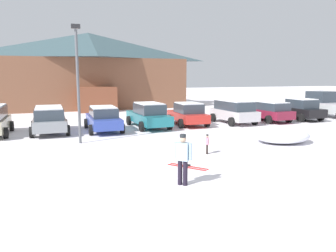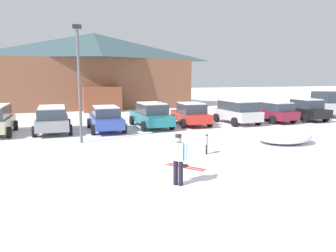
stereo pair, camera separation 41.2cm
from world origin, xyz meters
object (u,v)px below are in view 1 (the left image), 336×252
(parked_blue_hatchback, at_px, (103,118))
(lamp_post, at_px, (78,78))
(parked_grey_wagon, at_px, (49,119))
(parked_maroon_van, at_px, (268,110))
(parked_teal_hatchback, at_px, (149,115))
(parked_black_sedan, at_px, (300,109))
(ski_lodge, at_px, (89,70))
(skier_adult_in_blue_parka, at_px, (183,157))
(pickup_truck, at_px, (330,105))
(plowed_snow_pile, at_px, (282,135))
(parked_red_sedan, at_px, (188,114))
(parked_silver_wagon, at_px, (234,111))
(skier_child_in_pink_snowsuit, at_px, (207,143))
(pair_of_skis, at_px, (187,167))

(parked_blue_hatchback, height_order, lamp_post, lamp_post)
(parked_grey_wagon, xyz_separation_m, parked_maroon_van, (15.87, 0.26, -0.04))
(parked_teal_hatchback, height_order, lamp_post, lamp_post)
(parked_maroon_van, bearing_deg, parked_black_sedan, -0.99)
(ski_lodge, height_order, skier_adult_in_blue_parka, ski_lodge)
(parked_maroon_van, relative_size, pickup_truck, 0.71)
(plowed_snow_pile, bearing_deg, pickup_truck, 35.50)
(parked_grey_wagon, relative_size, plowed_snow_pile, 1.43)
(skier_adult_in_blue_parka, bearing_deg, parked_blue_hatchback, 95.14)
(parked_black_sedan, bearing_deg, skier_adult_in_blue_parka, -141.10)
(pickup_truck, bearing_deg, parked_red_sedan, -178.67)
(plowed_snow_pile, bearing_deg, parked_red_sedan, 108.15)
(parked_silver_wagon, xyz_separation_m, plowed_snow_pile, (-1.12, -7.01, -0.54))
(parked_blue_hatchback, xyz_separation_m, lamp_post, (-1.67, -3.51, 2.56))
(ski_lodge, xyz_separation_m, parked_silver_wagon, (8.76, -16.67, -3.21))
(skier_child_in_pink_snowsuit, bearing_deg, parked_maroon_van, 42.31)
(skier_child_in_pink_snowsuit, relative_size, plowed_snow_pile, 0.30)
(pickup_truck, bearing_deg, plowed_snow_pile, -144.50)
(parked_teal_hatchback, height_order, pair_of_skis, parked_teal_hatchback)
(parked_black_sedan, relative_size, pair_of_skis, 2.76)
(skier_child_in_pink_snowsuit, bearing_deg, pair_of_skis, -133.68)
(parked_red_sedan, relative_size, parked_maroon_van, 0.96)
(parked_blue_hatchback, xyz_separation_m, parked_red_sedan, (6.04, 0.58, 0.01))
(parked_blue_hatchback, bearing_deg, lamp_post, -115.42)
(parked_blue_hatchback, relative_size, skier_adult_in_blue_parka, 2.74)
(parked_black_sedan, relative_size, lamp_post, 0.67)
(parked_red_sedan, xyz_separation_m, skier_child_in_pink_snowsuit, (-2.44, -8.34, -0.31))
(parked_silver_wagon, height_order, skier_child_in_pink_snowsuit, parked_silver_wagon)
(pair_of_skis, bearing_deg, parked_red_sedan, 67.93)
(parked_silver_wagon, distance_m, parked_black_sedan, 6.09)
(parked_maroon_van, bearing_deg, pair_of_skis, -137.04)
(ski_lodge, xyz_separation_m, parked_red_sedan, (5.24, -16.39, -3.31))
(ski_lodge, xyz_separation_m, plowed_snow_pile, (7.63, -23.69, -3.74))
(parked_grey_wagon, relative_size, parked_maroon_van, 1.00)
(parked_red_sedan, height_order, lamp_post, lamp_post)
(parked_teal_hatchback, height_order, parked_red_sedan, parked_teal_hatchback)
(lamp_post, bearing_deg, parked_maroon_van, 15.54)
(ski_lodge, relative_size, plowed_snow_pile, 6.82)
(skier_adult_in_blue_parka, xyz_separation_m, pair_of_skis, (0.93, 1.89, -0.92))
(parked_red_sedan, bearing_deg, parked_maroon_van, -0.96)
(skier_child_in_pink_snowsuit, bearing_deg, pickup_truck, 29.18)
(ski_lodge, relative_size, skier_child_in_pink_snowsuit, 22.84)
(ski_lodge, bearing_deg, parked_teal_hatchback, -82.02)
(parked_silver_wagon, relative_size, plowed_snow_pile, 1.39)
(parked_red_sedan, height_order, parked_maroon_van, parked_red_sedan)
(parked_grey_wagon, height_order, parked_blue_hatchback, parked_grey_wagon)
(lamp_post, bearing_deg, parked_black_sedan, 12.79)
(parked_maroon_van, relative_size, skier_adult_in_blue_parka, 2.56)
(parked_maroon_van, bearing_deg, ski_lodge, 125.68)
(parked_red_sedan, height_order, plowed_snow_pile, parked_red_sedan)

